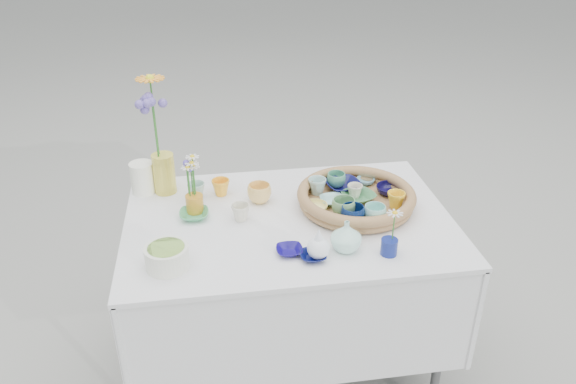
{
  "coord_description": "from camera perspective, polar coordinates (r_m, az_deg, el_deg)",
  "views": [
    {
      "loc": [
        -0.29,
        -1.85,
        1.89
      ],
      "look_at": [
        0.0,
        0.02,
        0.87
      ],
      "focal_mm": 35.0,
      "sensor_mm": 36.0,
      "label": 1
    }
  ],
  "objects": [
    {
      "name": "hydrangea",
      "position": [
        2.3,
        -13.33,
        6.14
      ],
      "size": [
        0.1,
        0.1,
        0.32
      ],
      "primitive_type": null,
      "rotation": [
        0.0,
        0.0,
        -0.14
      ],
      "color": "#6453A9",
      "rests_on": "tall_vase_yellow"
    },
    {
      "name": "daisy_cup",
      "position": [
        2.23,
        -9.46,
        -1.19
      ],
      "size": [
        0.07,
        0.07,
        0.07
      ],
      "primitive_type": "cylinder",
      "rotation": [
        0.0,
        0.0,
        -0.04
      ],
      "color": "orange",
      "rests_on": "display_table"
    },
    {
      "name": "loose_ceramic_0",
      "position": [
        2.35,
        -6.84,
        0.47
      ],
      "size": [
        0.08,
        0.08,
        0.07
      ],
      "primitive_type": "imported",
      "rotation": [
        0.0,
        0.0,
        -0.01
      ],
      "color": "#FFAD23",
      "rests_on": "display_table"
    },
    {
      "name": "daisy_posy",
      "position": [
        2.18,
        -10.05,
        1.54
      ],
      "size": [
        0.1,
        0.1,
        0.16
      ],
      "primitive_type": null,
      "rotation": [
        0.0,
        0.0,
        0.28
      ],
      "color": "white",
      "rests_on": "daisy_cup"
    },
    {
      "name": "tray_ceramic_2",
      "position": [
        2.24,
        10.91,
        -0.8
      ],
      "size": [
        0.08,
        0.08,
        0.07
      ],
      "primitive_type": "imported",
      "rotation": [
        0.0,
        0.0,
        0.1
      ],
      "color": "yellow",
      "rests_on": "wicker_tray"
    },
    {
      "name": "bud_vase_paleblue",
      "position": [
        1.93,
        3.13,
        -5.2
      ],
      "size": [
        0.08,
        0.08,
        0.12
      ],
      "primitive_type": null,
      "rotation": [
        0.0,
        0.0,
        -0.02
      ],
      "color": "white",
      "rests_on": "display_table"
    },
    {
      "name": "gerbera",
      "position": [
        2.3,
        -13.41,
        7.38
      ],
      "size": [
        0.16,
        0.16,
        0.34
      ],
      "primitive_type": null,
      "rotation": [
        0.0,
        0.0,
        -0.24
      ],
      "color": "#FFA02D",
      "rests_on": "tall_vase_yellow"
    },
    {
      "name": "tray_ceramic_0",
      "position": [
        2.35,
        5.63,
        0.64
      ],
      "size": [
        0.17,
        0.17,
        0.03
      ],
      "primitive_type": "imported",
      "rotation": [
        0.0,
        0.0,
        0.2
      ],
      "color": "#0C0E40",
      "rests_on": "wicker_tray"
    },
    {
      "name": "tray_ceramic_3",
      "position": [
        2.28,
        7.19,
        -0.48
      ],
      "size": [
        0.17,
        0.17,
        0.03
      ],
      "primitive_type": "imported",
      "rotation": [
        0.0,
        0.0,
        0.39
      ],
      "color": "#438350",
      "rests_on": "wicker_tray"
    },
    {
      "name": "loose_ceramic_1",
      "position": [
        2.28,
        -2.93,
        -0.13
      ],
      "size": [
        0.11,
        0.11,
        0.08
      ],
      "primitive_type": "imported",
      "rotation": [
        0.0,
        0.0,
        -0.18
      ],
      "color": "#F8C565",
      "rests_on": "display_table"
    },
    {
      "name": "display_table",
      "position": [
        2.66,
        0.07,
        -16.96
      ],
      "size": [
        1.26,
        0.86,
        0.77
      ],
      "primitive_type": null,
      "color": "white",
      "rests_on": "ground"
    },
    {
      "name": "tray_ceramic_7",
      "position": [
        2.29,
        6.81,
        0.07
      ],
      "size": [
        0.07,
        0.07,
        0.06
      ],
      "primitive_type": "imported",
      "rotation": [
        0.0,
        0.0,
        -0.08
      ],
      "color": "beige",
      "rests_on": "wicker_tray"
    },
    {
      "name": "tray_ceramic_10",
      "position": [
        2.19,
        2.75,
        -1.62
      ],
      "size": [
        0.13,
        0.13,
        0.03
      ],
      "primitive_type": "imported",
      "rotation": [
        0.0,
        0.0,
        0.35
      ],
      "color": "#FFF586",
      "rests_on": "wicker_tray"
    },
    {
      "name": "tray_ceramic_1",
      "position": [
        2.35,
        10.27,
        0.21
      ],
      "size": [
        0.13,
        0.13,
        0.03
      ],
      "primitive_type": "imported",
      "rotation": [
        0.0,
        0.0,
        -0.17
      ],
      "color": "#0D0934",
      "rests_on": "wicker_tray"
    },
    {
      "name": "tall_vase_yellow",
      "position": [
        2.39,
        -12.47,
        1.85
      ],
      "size": [
        0.12,
        0.12,
        0.17
      ],
      "primitive_type": "cylinder",
      "rotation": [
        0.0,
        0.0,
        -0.33
      ],
      "color": "#D9CA43",
      "rests_on": "display_table"
    },
    {
      "name": "loose_ceramic_2",
      "position": [
        2.21,
        -9.51,
        -2.27
      ],
      "size": [
        0.12,
        0.12,
        0.03
      ],
      "primitive_type": "imported",
      "rotation": [
        0.0,
        0.0,
        -0.03
      ],
      "color": "#4AA96E",
      "rests_on": "display_table"
    },
    {
      "name": "bud_vase_cobalt",
      "position": [
        1.99,
        10.23,
        -5.5
      ],
      "size": [
        0.07,
        0.07,
        0.06
      ],
      "primitive_type": "cylinder",
      "rotation": [
        0.0,
        0.0,
        0.22
      ],
      "color": "navy",
      "rests_on": "display_table"
    },
    {
      "name": "ground",
      "position": [
        2.66,
        0.07,
        -16.96
      ],
      "size": [
        80.0,
        80.0,
        0.0
      ],
      "primitive_type": "plane",
      "color": "#99998F"
    },
    {
      "name": "tray_ceramic_12",
      "position": [
        2.37,
        4.92,
        1.23
      ],
      "size": [
        0.09,
        0.09,
        0.06
      ],
      "primitive_type": "imported",
      "rotation": [
        0.0,
        0.0,
        -0.19
      ],
      "color": "#50A27C",
      "rests_on": "wicker_tray"
    },
    {
      "name": "tray_ceramic_11",
      "position": [
        2.13,
        8.8,
        -2.2
      ],
      "size": [
        0.1,
        0.1,
        0.07
      ],
      "primitive_type": "imported",
      "rotation": [
        0.0,
        0.0,
        -0.26
      ],
      "color": "#8CD8CB",
      "rests_on": "wicker_tray"
    },
    {
      "name": "tray_ceramic_9",
      "position": [
        2.11,
        6.59,
        -2.31
      ],
      "size": [
        0.11,
        0.11,
        0.07
      ],
      "primitive_type": "imported",
      "rotation": [
        0.0,
        0.0,
        -0.3
      ],
      "color": "#081C4B",
      "rests_on": "wicker_tray"
    },
    {
      "name": "tray_ceramic_4",
      "position": [
        2.15,
        5.67,
        -1.6
      ],
      "size": [
        0.11,
        0.11,
        0.07
      ],
      "primitive_type": "imported",
      "rotation": [
        0.0,
        0.0,
        -0.29
      ],
      "color": "#6BA369",
      "rests_on": "wicker_tray"
    },
    {
      "name": "loose_ceramic_3",
      "position": [
        2.16,
        -4.84,
        -2.08
      ],
      "size": [
        0.09,
        0.09,
        0.07
      ],
      "primitive_type": "imported",
      "rotation": [
        0.0,
        0.0,
        -0.28
      ],
      "color": "beige",
      "rests_on": "display_table"
    },
    {
      "name": "tray_ceramic_6",
      "position": [
        2.3,
        2.98,
        0.58
      ],
      "size": [
        0.09,
        0.09,
        0.07
      ],
      "primitive_type": "imported",
      "rotation": [
        0.0,
        0.0,
        -0.3
      ],
      "color": "#A3CBC5",
      "rests_on": "wicker_tray"
    },
    {
      "name": "bud_vase_seafoam",
      "position": [
        1.98,
        5.93,
        -4.46
      ],
      "size": [
        0.14,
        0.14,
        0.12
      ],
      "primitive_type": "imported",
      "rotation": [
        0.0,
        0.0,
        -0.31
      ],
      "color": "#B7EFDB",
      "rests_on": "display_table"
    },
    {
      "name": "fluted_bowl",
      "position": [
        1.94,
        -12.18,
        -6.46
      ],
      "size": [
        0.16,
        0.16,
        0.08
      ],
      "primitive_type": null,
      "rotation": [
        0.0,
        0.0,
        -0.09
      ],
      "color": "white",
      "rests_on": "display_table"
    },
    {
      "name": "loose_ceramic_6",
      "position": [
        1.95,
        2.58,
        -6.53
      ],
      "size": [
        0.09,
        0.09,
        0.02
      ],
      "primitive_type": "imported",
      "rotation": [
        0.0,
        0.0,
        -0.01
      ],
      "color": "#0B114B",
      "rests_on": "display_table"
    },
    {
      "name": "loose_ceramic_4",
      "position": [
        1.97,
        0.14,
        -5.97
      ],
      "size": [
        0.09,
        0.09,
        0.02
      ],
      "primitive_type": "imported",
      "rotation": [
        0.0,
        0.0,
        -0.02
      ],
      "color": "#110864",
      "rests_on": "display_table"
    },
    {
      "name": "white_pitcher",
      "position": [
        2.42,
        -14.56,
        1.41
      ],
      "size": [
        0.16,
        0.12,
        0.13
      ],
      "primitive_type": null,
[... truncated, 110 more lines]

